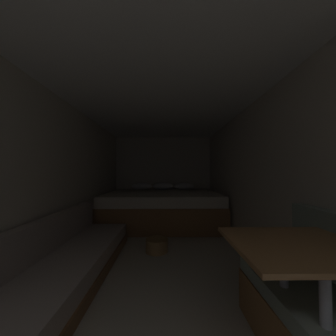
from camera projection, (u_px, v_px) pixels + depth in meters
ground_plane at (160, 261)px, 2.48m from camera, size 7.49×7.49×0.00m
wall_back at (163, 176)px, 5.28m from camera, size 2.72×0.05×2.15m
wall_left at (59, 179)px, 2.49m from camera, size 0.05×5.49×2.15m
wall_right at (259, 179)px, 2.52m from camera, size 0.05×5.49×2.15m
ceiling_slab at (160, 97)px, 2.53m from camera, size 2.72×5.49×0.05m
bed at (162, 207)px, 4.31m from camera, size 2.50×1.79×0.90m
sofa_left at (52, 275)px, 1.77m from camera, size 0.71×2.91×0.66m
dinette_table at (301, 262)px, 1.05m from camera, size 0.76×0.63×0.76m
wicker_basket at (157, 245)px, 2.77m from camera, size 0.32×0.32×0.19m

